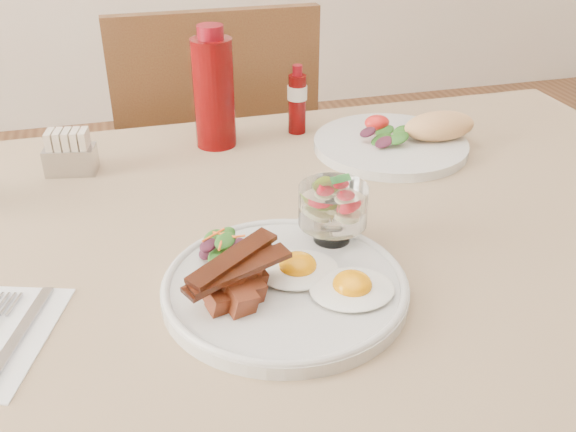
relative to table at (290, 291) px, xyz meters
name	(u,v)px	position (x,y,z in m)	size (l,w,h in m)	color
table	(290,291)	(0.00, 0.00, 0.00)	(1.33, 0.88, 0.75)	brown
chair_far	(215,176)	(0.00, 0.66, -0.14)	(0.42, 0.42, 0.93)	brown
main_plate	(285,288)	(-0.04, -0.12, 0.10)	(0.28, 0.28, 0.02)	silver
fried_eggs	(324,277)	(0.00, -0.13, 0.11)	(0.16, 0.15, 0.03)	white
bacon_potato_pile	(237,280)	(-0.10, -0.13, 0.13)	(0.12, 0.09, 0.05)	maroon
side_salad	(223,248)	(-0.10, -0.05, 0.12)	(0.06, 0.06, 0.03)	#184612
fruit_cup	(333,206)	(0.04, -0.05, 0.15)	(0.09, 0.09, 0.09)	white
second_plate	(402,139)	(0.26, 0.23, 0.11)	(0.28, 0.26, 0.07)	silver
ketchup_bottle	(214,91)	(-0.04, 0.33, 0.18)	(0.08, 0.08, 0.20)	#580505
hot_sauce_bottle	(297,100)	(0.11, 0.34, 0.15)	(0.05, 0.05, 0.12)	#580505
sugar_caddy	(70,154)	(-0.28, 0.28, 0.12)	(0.08, 0.06, 0.07)	#ABABAF
napkin_cutlery	(0,339)	(-0.34, -0.12, 0.09)	(0.15, 0.20, 0.01)	white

